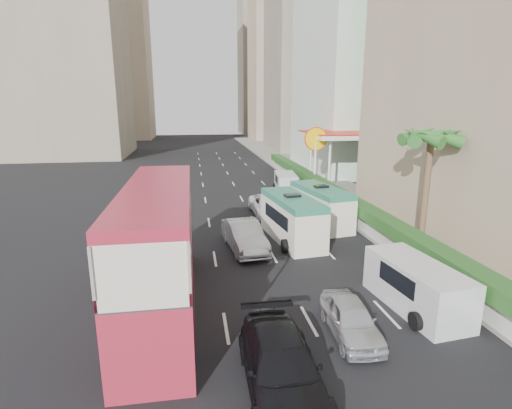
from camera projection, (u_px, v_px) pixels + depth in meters
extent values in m
plane|color=black|center=(305.00, 296.00, 17.37)|extent=(200.00, 200.00, 0.00)
cube|color=#AF243A|center=(160.00, 249.00, 15.83)|extent=(2.50, 11.00, 5.06)
imported|color=silver|center=(245.00, 249.00, 23.00)|extent=(2.31, 5.15, 1.64)
imported|color=silver|center=(350.00, 335.00, 14.46)|extent=(1.70, 3.86, 1.29)
imported|color=black|center=(281.00, 389.00, 11.70)|extent=(2.21, 5.30, 1.53)
imported|color=silver|center=(269.00, 215.00, 30.22)|extent=(2.49, 5.31, 1.47)
cube|color=silver|center=(292.00, 219.00, 24.33)|extent=(2.80, 6.37, 2.73)
cube|color=silver|center=(320.00, 206.00, 27.52)|extent=(3.00, 6.20, 2.64)
cube|color=silver|center=(416.00, 286.00, 16.17)|extent=(2.45, 5.01, 1.93)
cube|color=silver|center=(286.00, 183.00, 37.95)|extent=(2.24, 4.61, 1.78)
cube|color=#99968C|center=(322.00, 182.00, 42.68)|extent=(6.00, 120.00, 0.18)
cube|color=silver|center=(332.00, 201.00, 31.57)|extent=(0.30, 44.00, 1.00)
cube|color=#2D6626|center=(332.00, 191.00, 31.36)|extent=(1.10, 44.00, 0.70)
cylinder|color=brown|center=(425.00, 195.00, 21.58)|extent=(0.36, 0.36, 6.40)
cube|color=silver|center=(338.00, 160.00, 40.27)|extent=(6.50, 8.00, 5.50)
cube|color=gray|center=(317.00, 6.00, 69.65)|extent=(16.00, 16.00, 50.00)
cube|color=tan|center=(281.00, 44.00, 93.22)|extent=(14.00, 14.00, 44.00)
cube|color=gray|center=(264.00, 63.00, 114.78)|extent=(14.00, 14.00, 40.00)
cube|color=tan|center=(113.00, 41.00, 94.64)|extent=(16.00, 16.00, 46.00)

